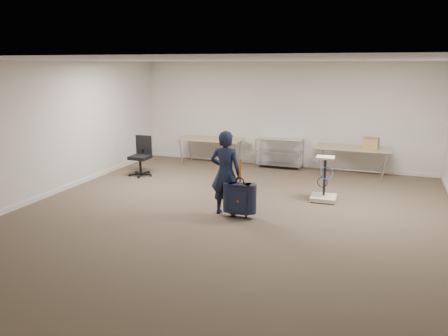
% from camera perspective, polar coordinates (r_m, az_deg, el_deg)
% --- Properties ---
extents(ground, '(9.00, 9.00, 0.00)m').
position_cam_1_polar(ground, '(7.98, 0.39, -6.58)').
color(ground, '#4B3E2D').
rests_on(ground, ground).
extents(room_shell, '(8.00, 9.00, 9.00)m').
position_cam_1_polar(room_shell, '(9.21, 3.28, -3.50)').
color(room_shell, beige).
rests_on(room_shell, ground).
extents(folding_table_left, '(1.80, 0.75, 0.73)m').
position_cam_1_polar(folding_table_left, '(12.04, -1.82, 3.63)').
color(folding_table_left, '#8C7256').
rests_on(folding_table_left, ground).
extents(folding_table_right, '(1.80, 0.75, 0.73)m').
position_cam_1_polar(folding_table_right, '(11.22, 16.52, 2.35)').
color(folding_table_right, '#8C7256').
rests_on(folding_table_right, ground).
extents(wire_shelf, '(1.22, 0.47, 0.80)m').
position_cam_1_polar(wire_shelf, '(11.77, 7.27, 2.12)').
color(wire_shelf, '#BBBDC2').
rests_on(wire_shelf, ground).
extents(person, '(0.59, 0.40, 1.58)m').
position_cam_1_polar(person, '(7.99, 0.20, -0.65)').
color(person, black).
rests_on(person, ground).
extents(suitcase, '(0.41, 0.25, 1.08)m').
position_cam_1_polar(suitcase, '(7.91, 2.05, -3.96)').
color(suitcase, black).
rests_on(suitcase, ground).
extents(office_chair, '(0.60, 0.60, 0.99)m').
position_cam_1_polar(office_chair, '(11.11, -10.77, 0.57)').
color(office_chair, black).
rests_on(office_chair, ground).
extents(equipment_cart, '(0.52, 0.52, 0.92)m').
position_cam_1_polar(equipment_cart, '(9.14, 12.90, -2.72)').
color(equipment_cart, beige).
rests_on(equipment_cart, ground).
extents(cardboard_box, '(0.40, 0.32, 0.27)m').
position_cam_1_polar(cardboard_box, '(11.17, 18.64, 3.12)').
color(cardboard_box, '#986646').
rests_on(cardboard_box, folding_table_right).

